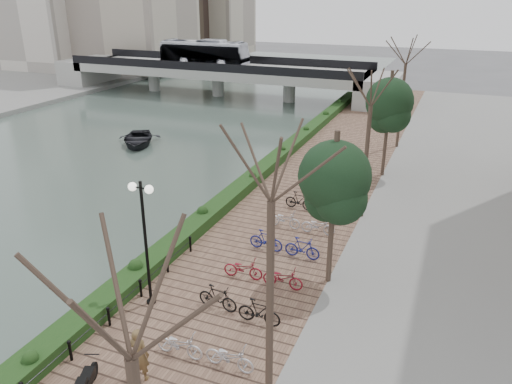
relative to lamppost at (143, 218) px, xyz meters
The scene contains 12 objects.
ground 6.64m from the lamppost, 112.65° to the right, with size 220.00×220.00×0.00m, color #59595B.
river_water 26.73m from the lamppost, 130.07° to the left, with size 30.00×130.00×0.02m, color #44554C.
promenade 13.44m from the lamppost, 81.05° to the left, with size 8.00×75.00×0.50m, color brown.
hedge 15.64m from the lamppost, 95.25° to the left, with size 1.10×56.00×0.60m, color #153613.
chain_fence 4.36m from the lamppost, 102.12° to the right, with size 0.10×14.10×0.70m.
lamppost is the anchor object (origin of this frame).
motorcycle 5.78m from the lamppost, 79.49° to the right, with size 0.47×1.51×0.95m, color black, non-canonical shape.
pedestrian 4.93m from the lamppost, 60.88° to the right, with size 0.67×0.44×1.85m, color brown.
bicycle_parking 8.38m from the lamppost, 63.15° to the left, with size 2.40×19.89×1.00m.
street_trees 9.93m from the lamppost, 52.75° to the left, with size 3.20×37.12×6.80m.
bridge 43.80m from the lamppost, 113.35° to the left, with size 36.00×10.77×6.50m.
boat 23.95m from the lamppost, 126.03° to the left, with size 3.51×4.92×1.02m, color black.
Camera 1 is at (12.05, -8.88, 11.86)m, focal length 35.00 mm.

